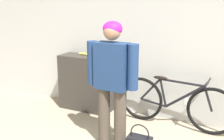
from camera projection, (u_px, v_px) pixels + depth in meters
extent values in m
cube|color=silver|center=(156.00, 39.00, 4.12)|extent=(8.00, 0.06, 2.60)
cube|color=white|center=(187.00, 102.00, 4.10)|extent=(0.08, 0.01, 0.12)
cube|color=#38332D|center=(86.00, 83.00, 4.61)|extent=(0.93, 0.37, 0.97)
cylinder|color=#4C4238|center=(104.00, 116.00, 3.49)|extent=(0.16, 0.16, 0.79)
cylinder|color=#4C4238|center=(120.00, 119.00, 3.40)|extent=(0.16, 0.16, 0.79)
cube|color=navy|center=(112.00, 66.00, 3.27)|extent=(0.43, 0.24, 0.59)
cylinder|color=navy|center=(93.00, 63.00, 3.38)|extent=(0.14, 0.14, 0.56)
cylinder|color=navy|center=(133.00, 67.00, 3.15)|extent=(0.14, 0.14, 0.56)
sphere|color=#A37556|center=(112.00, 32.00, 3.16)|extent=(0.21, 0.21, 0.21)
ellipsoid|color=#D11EAD|center=(113.00, 28.00, 3.16)|extent=(0.25, 0.23, 0.18)
torus|color=black|center=(141.00, 99.00, 4.21)|extent=(0.71, 0.08, 0.71)
torus|color=black|center=(212.00, 111.00, 3.72)|extent=(0.71, 0.08, 0.71)
cylinder|color=black|center=(153.00, 103.00, 4.12)|extent=(0.41, 0.05, 0.09)
cylinder|color=black|center=(150.00, 89.00, 4.09)|extent=(0.33, 0.05, 0.40)
cylinder|color=black|center=(163.00, 93.00, 4.01)|extent=(0.14, 0.04, 0.44)
cylinder|color=black|center=(184.00, 97.00, 3.86)|extent=(0.56, 0.06, 0.44)
cylinder|color=black|center=(182.00, 82.00, 3.83)|extent=(0.65, 0.06, 0.05)
cylinder|color=black|center=(208.00, 99.00, 3.71)|extent=(0.16, 0.04, 0.37)
cylinder|color=black|center=(206.00, 84.00, 3.67)|extent=(0.07, 0.04, 0.08)
cylinder|color=black|center=(208.00, 83.00, 3.66)|extent=(0.04, 0.46, 0.02)
ellipsoid|color=black|center=(160.00, 78.00, 3.97)|extent=(0.22, 0.09, 0.05)
ellipsoid|color=#EAD64C|center=(86.00, 54.00, 4.53)|extent=(0.13, 0.04, 0.04)
ellipsoid|color=#EAD64C|center=(82.00, 54.00, 4.59)|extent=(0.13, 0.09, 0.04)
ellipsoid|color=#EAD64C|center=(91.00, 54.00, 4.51)|extent=(0.12, 0.08, 0.03)
sphere|color=brown|center=(80.00, 53.00, 4.62)|extent=(0.02, 0.02, 0.02)
torus|color=black|center=(140.00, 133.00, 3.19)|extent=(0.24, 0.02, 0.24)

